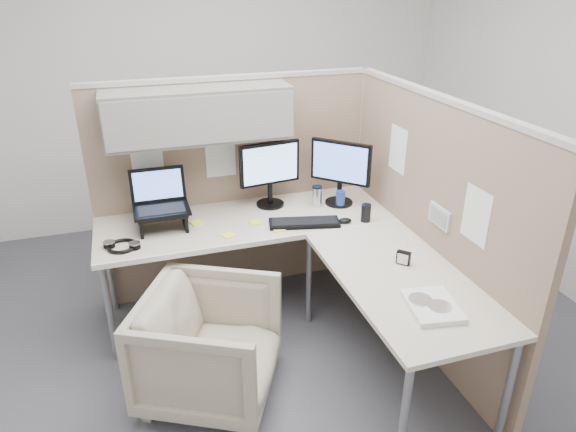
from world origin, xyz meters
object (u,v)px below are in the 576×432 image
object	(u,v)px
desk	(298,247)
keyboard	(304,223)
office_chair	(210,341)
monitor_left	(270,169)

from	to	relation	value
desk	keyboard	bearing A→B (deg)	60.84
desk	office_chair	distance (m)	0.79
monitor_left	keyboard	bearing A→B (deg)	-78.69
monitor_left	keyboard	xyz separation A→B (m)	(0.13, -0.38, -0.26)
desk	monitor_left	xyz separation A→B (m)	(-0.01, 0.58, 0.32)
desk	keyboard	distance (m)	0.24
desk	monitor_left	size ratio (longest dim) A/B	4.29
desk	monitor_left	distance (m)	0.67
office_chair	keyboard	xyz separation A→B (m)	(0.75, 0.54, 0.38)
keyboard	office_chair	bearing A→B (deg)	-131.33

